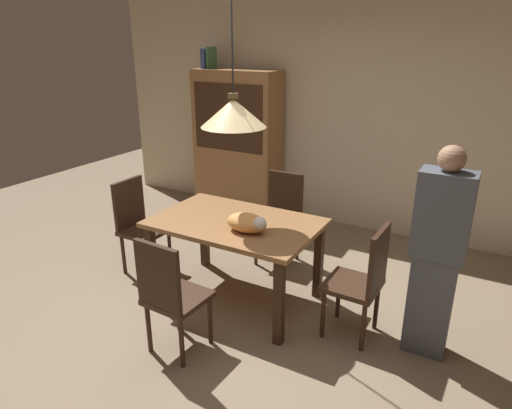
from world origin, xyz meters
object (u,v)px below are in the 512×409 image
Objects in this scene: chair_far_back at (281,214)px; person_standing at (437,255)px; book_blue_wide at (208,58)px; dining_table at (235,232)px; chair_right_side at (363,278)px; chair_near_front at (170,293)px; book_green_slim at (212,58)px; chair_left_side at (138,222)px; cat_sleeping at (248,223)px; pendant_lamp at (233,113)px; hutch_bookcase at (238,147)px.

person_standing reaches higher than chair_far_back.
book_blue_wide is 3.80m from person_standing.
dining_table is at bearing -177.04° from person_standing.
dining_table is at bearing 179.86° from chair_right_side.
chair_near_front is 3.58× the size of book_green_slim.
book_green_slim reaches higher than book_blue_wide.
chair_left_side is at bearing 142.00° from chair_near_front.
cat_sleeping is (-0.92, -0.14, 0.32)m from chair_right_side.
chair_far_back reaches higher than cat_sleeping.
book_green_slim is at bearing 128.55° from pendant_lamp.
chair_left_side is 3.88× the size of book_blue_wide.
hutch_bookcase is at bearing 140.34° from chair_right_side.
chair_left_side is 2.75m from person_standing.
chair_far_back is (-1.13, 0.88, 0.00)m from chair_right_side.
cat_sleeping is 0.87m from pendant_lamp.
book_green_slim is 0.17× the size of person_standing.
book_green_slim reaches higher than chair_left_side.
dining_table is 1.51× the size of chair_right_side.
chair_left_side is 1.00× the size of chair_right_side.
chair_near_front is 0.83m from cat_sleeping.
chair_left_side is at bearing -178.27° from person_standing.
hutch_bookcase is 1.18× the size of person_standing.
dining_table is 1.51× the size of chair_far_back.
hutch_bookcase reaches higher than chair_far_back.
chair_right_side is 0.72× the size of pendant_lamp.
person_standing is at bearing -33.11° from hutch_bookcase.
book_green_slim is (-0.36, 0.00, 1.09)m from hutch_bookcase.
book_green_slim is at bearing 0.00° from book_blue_wide.
chair_right_side is at bearing -39.66° from hutch_bookcase.
pendant_lamp is 5.00× the size of book_green_slim.
book_blue_wide is (-1.54, 2.74, 1.46)m from chair_near_front.
chair_near_front is 0.72× the size of pendant_lamp.
chair_far_back is 1.53m from hutch_bookcase.
cat_sleeping is at bearing -170.85° from person_standing.
book_blue_wide reaches higher than hutch_bookcase.
pendant_lamp reaches higher than chair_far_back.
book_green_slim is at bearing 144.49° from chair_right_side.
chair_near_front is at bearing -90.25° from dining_table.
chair_near_front is (-0.00, -1.76, 0.00)m from chair_far_back.
chair_right_side is 1.00× the size of chair_near_front.
chair_right_side is 1.00× the size of chair_far_back.
hutch_bookcase is 1.16m from book_blue_wide.
cat_sleeping is (0.21, 0.74, 0.32)m from chair_near_front.
cat_sleeping reaches higher than dining_table.
cat_sleeping is at bearing 73.87° from chair_near_front.
chair_right_side is 3.88× the size of book_blue_wide.
cat_sleeping is at bearing -49.81° from book_green_slim.
chair_left_side is at bearing 179.98° from dining_table.
book_green_slim is at bearing 146.48° from chair_far_back.
pendant_lamp is 1.83m from person_standing.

